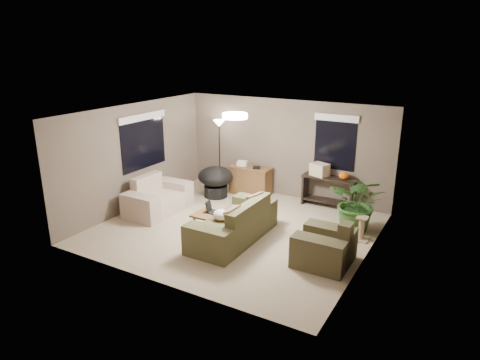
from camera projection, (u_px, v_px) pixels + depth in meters
The scene contains 20 objects.
room_shell at pixel (235, 173), 8.82m from camera, with size 5.50×5.50×5.50m.
main_sofa at pixel (235, 226), 8.62m from camera, with size 0.95×2.20×0.85m.
throw_pillows at pixel (246, 212), 8.39m from camera, with size 0.33×1.37×0.47m.
loveseat at pixel (157, 199), 10.07m from camera, with size 0.90×1.60×0.85m.
armchair at pixel (325, 248), 7.69m from camera, with size 0.95×1.00×0.85m.
coffee_table at pixel (217, 218), 8.83m from camera, with size 1.00×0.55×0.42m.
laptop at pixel (212, 210), 8.96m from camera, with size 0.39×0.27×0.24m.
plastic_bag at pixel (221, 215), 8.56m from camera, with size 0.31×0.28×0.22m, color white.
desk at pixel (251, 180), 11.21m from camera, with size 1.10×0.50×0.75m.
desk_papers at pixel (245, 164), 11.15m from camera, with size 0.72×0.31×0.12m.
console_table at pixel (328, 190), 10.33m from camera, with size 1.30×0.40×0.75m.
pumpkin at pixel (344, 176), 10.04m from camera, with size 0.23×0.23×0.19m, color orange.
cardboard_box at pixel (320, 170), 10.31m from camera, with size 0.41×0.30×0.30m, color beige.
papasan_chair at pixel (216, 179), 11.01m from camera, with size 1.08×1.08×0.80m.
floor_lamp at pixel (219, 132), 11.20m from camera, with size 0.32×0.32×1.91m.
ceiling_fixture at pixel (235, 116), 8.45m from camera, with size 0.50×0.50×0.10m, color white.
houseplant at pixel (358, 209), 8.97m from camera, with size 1.13×1.26×0.98m, color #2D5923.
cat_scratching_post at pixel (361, 230), 8.63m from camera, with size 0.32×0.32×0.50m.
window_left at pixel (143, 132), 10.19m from camera, with size 0.05×1.56×1.33m.
window_back at pixel (336, 133), 10.08m from camera, with size 1.06×0.05×1.33m.
Camera 1 is at (4.28, -7.27, 3.81)m, focal length 32.00 mm.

